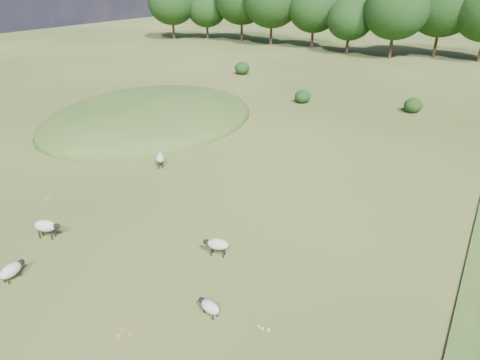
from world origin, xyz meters
name	(u,v)px	position (x,y,z in m)	size (l,w,h in m)	color
ground	(317,118)	(0.00, 20.00, 0.00)	(160.00, 160.00, 0.00)	#304A17
mound	(151,119)	(-12.00, 12.00, 0.00)	(16.00, 20.00, 4.00)	#33561E
treeline	(408,10)	(-1.06, 55.44, 6.57)	(96.28, 14.66, 11.70)	black
shrubs	(298,84)	(-5.52, 28.05, 0.70)	(23.38, 9.83, 1.52)	black
sheep_0	(160,158)	(-4.55, 4.78, 0.61)	(1.10, 1.14, 0.88)	beige
sheep_1	(217,244)	(4.11, -1.34, 0.59)	(1.21, 0.79, 0.84)	beige
sheep_2	(46,226)	(-3.50, -4.40, 0.66)	(1.35, 0.93, 0.94)	beige
sheep_3	(11,270)	(-2.10, -7.09, 0.43)	(0.67, 1.23, 0.69)	beige
sheep_4	(210,307)	(5.96, -4.52, 0.37)	(1.07, 0.63, 0.59)	beige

